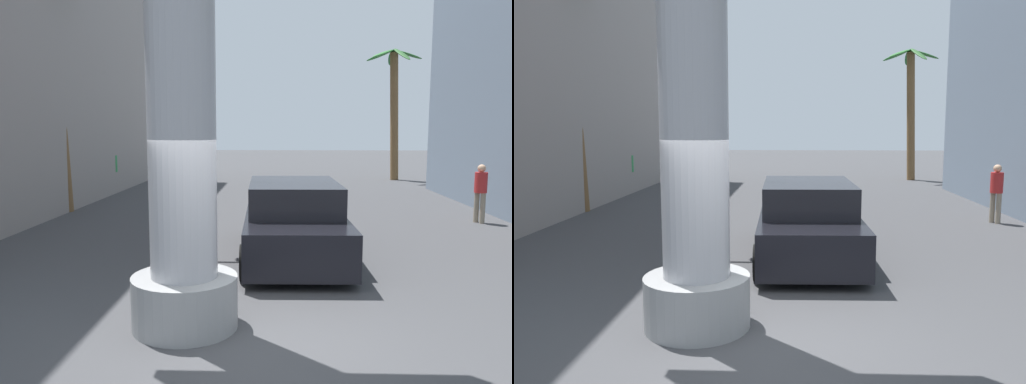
# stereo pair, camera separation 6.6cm
# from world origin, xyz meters

# --- Properties ---
(ground_plane) EXTENTS (89.84, 89.84, 0.00)m
(ground_plane) POSITION_xyz_m (0.00, 10.00, 0.00)
(ground_plane) COLOR #424244
(traffic_light_mast) EXTENTS (5.52, 0.32, 6.22)m
(traffic_light_mast) POSITION_xyz_m (-4.97, 5.56, 4.39)
(traffic_light_mast) COLOR #333333
(traffic_light_mast) RESTS_ON ground
(car_lead) EXTENTS (2.15, 4.78, 1.56)m
(car_lead) POSITION_xyz_m (0.73, 4.31, 0.74)
(car_lead) COLOR black
(car_lead) RESTS_ON ground
(palm_tree_mid_left) EXTENTS (2.76, 2.88, 7.73)m
(palm_tree_mid_left) POSITION_xyz_m (-6.39, 9.54, 4.77)
(palm_tree_mid_left) COLOR brown
(palm_tree_mid_left) RESTS_ON ground
(palm_tree_far_right) EXTENTS (2.81, 2.90, 6.66)m
(palm_tree_far_right) POSITION_xyz_m (6.31, 20.24, 3.96)
(palm_tree_far_right) COLOR brown
(palm_tree_far_right) RESTS_ON ground
(pedestrian_far_left) EXTENTS (0.42, 0.42, 1.76)m
(pedestrian_far_left) POSITION_xyz_m (-6.31, 14.25, 1.03)
(pedestrian_far_left) COLOR black
(pedestrian_far_left) RESTS_ON ground
(pedestrian_mid_right) EXTENTS (0.47, 0.47, 1.65)m
(pedestrian_mid_right) POSITION_xyz_m (6.08, 8.28, 0.96)
(pedestrian_mid_right) COLOR gray
(pedestrian_mid_right) RESTS_ON ground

